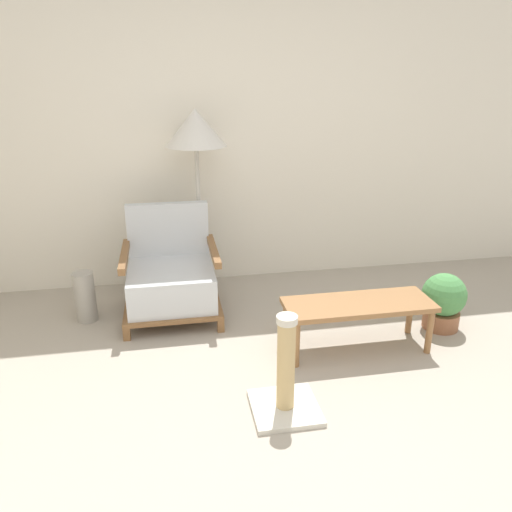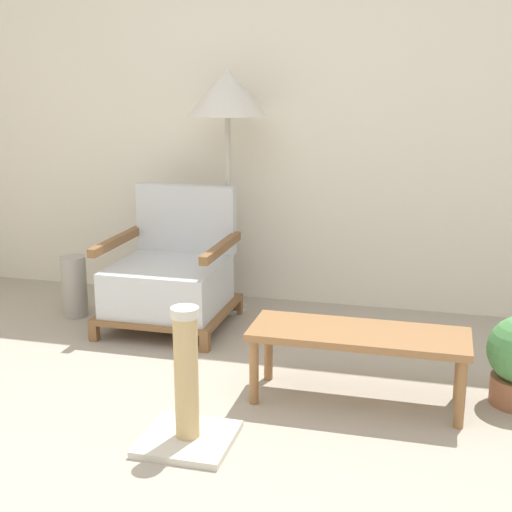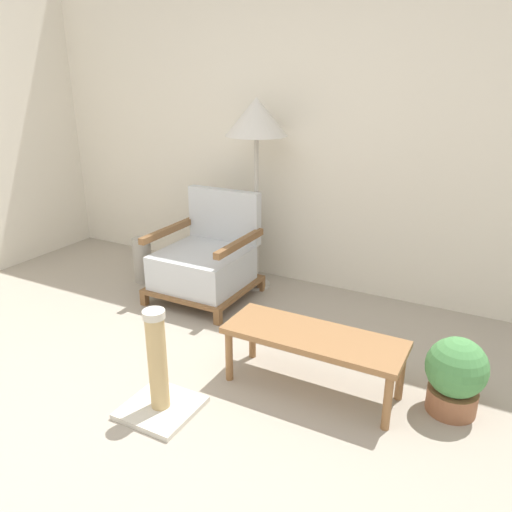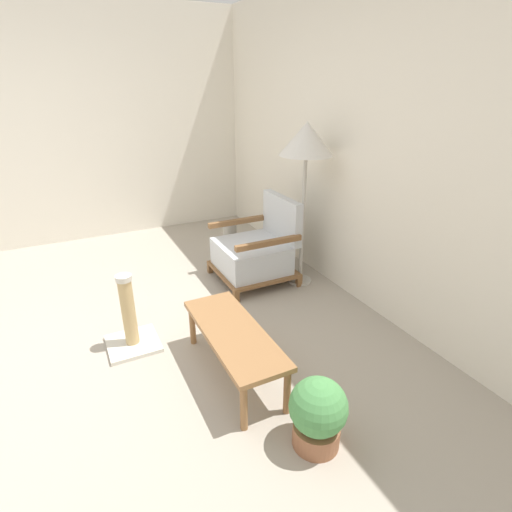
# 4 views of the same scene
# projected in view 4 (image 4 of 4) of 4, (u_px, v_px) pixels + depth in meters

# --- Properties ---
(ground_plane) EXTENTS (14.00, 14.00, 0.00)m
(ground_plane) POSITION_uv_depth(u_px,v_px,m) (65.00, 368.00, 2.80)
(ground_plane) COLOR #A89E8E
(wall_back) EXTENTS (8.00, 0.06, 2.70)m
(wall_back) POSITION_uv_depth(u_px,v_px,m) (365.00, 147.00, 3.28)
(wall_back) COLOR silver
(wall_back) RESTS_ON ground_plane
(wall_left) EXTENTS (0.06, 8.00, 2.70)m
(wall_left) POSITION_uv_depth(u_px,v_px,m) (77.00, 127.00, 4.62)
(wall_left) COLOR silver
(wall_left) RESTS_ON ground_plane
(armchair) EXTENTS (0.72, 0.72, 0.82)m
(armchair) POSITION_uv_depth(u_px,v_px,m) (256.00, 251.00, 3.95)
(armchair) COLOR brown
(armchair) RESTS_ON ground_plane
(floor_lamp) EXTENTS (0.48, 0.48, 1.53)m
(floor_lamp) POSITION_uv_depth(u_px,v_px,m) (307.00, 143.00, 3.46)
(floor_lamp) COLOR #B7B2A8
(floor_lamp) RESTS_ON ground_plane
(coffee_table) EXTENTS (1.00, 0.36, 0.35)m
(coffee_table) POSITION_uv_depth(u_px,v_px,m) (234.00, 336.00, 2.63)
(coffee_table) COLOR olive
(coffee_table) RESTS_ON ground_plane
(vase) EXTENTS (0.16, 0.16, 0.39)m
(vase) POSITION_uv_depth(u_px,v_px,m) (230.00, 240.00, 4.52)
(vase) COLOR #9E998E
(vase) RESTS_ON ground_plane
(potted_plant) EXTENTS (0.32, 0.32, 0.43)m
(potted_plant) POSITION_uv_depth(u_px,v_px,m) (318.00, 413.00, 2.13)
(potted_plant) COLOR #935B3D
(potted_plant) RESTS_ON ground_plane
(scratching_post) EXTENTS (0.38, 0.38, 0.59)m
(scratching_post) POSITION_uv_depth(u_px,v_px,m) (130.00, 324.00, 2.97)
(scratching_post) COLOR beige
(scratching_post) RESTS_ON ground_plane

